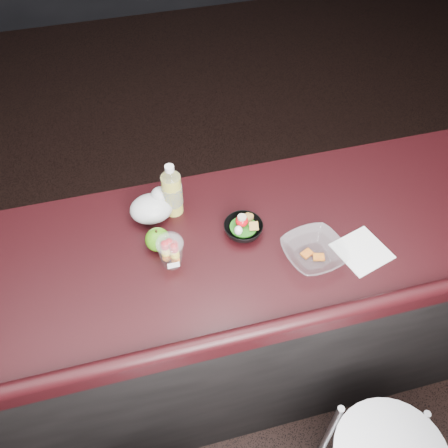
{
  "coord_description": "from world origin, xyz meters",
  "views": [
    {
      "loc": [
        -0.25,
        -0.71,
        2.36
      ],
      "look_at": [
        0.03,
        0.32,
        1.1
      ],
      "focal_mm": 40.0,
      "sensor_mm": 36.0,
      "label": 1
    }
  ],
  "objects_px": {
    "fruit_cup": "(170,251)",
    "green_apple": "(158,239)",
    "lemonade_bottle": "(172,193)",
    "takeout_bowl": "(314,252)",
    "snack_bowl": "(243,228)"
  },
  "relations": [
    {
      "from": "fruit_cup",
      "to": "green_apple",
      "type": "bearing_deg",
      "value": 112.17
    },
    {
      "from": "lemonade_bottle",
      "to": "takeout_bowl",
      "type": "relative_size",
      "value": 0.92
    },
    {
      "from": "snack_bowl",
      "to": "fruit_cup",
      "type": "bearing_deg",
      "value": -166.28
    },
    {
      "from": "fruit_cup",
      "to": "takeout_bowl",
      "type": "distance_m",
      "value": 0.47
    },
    {
      "from": "green_apple",
      "to": "fruit_cup",
      "type": "bearing_deg",
      "value": -67.83
    },
    {
      "from": "snack_bowl",
      "to": "takeout_bowl",
      "type": "relative_size",
      "value": 0.7
    },
    {
      "from": "lemonade_bottle",
      "to": "green_apple",
      "type": "height_order",
      "value": "lemonade_bottle"
    },
    {
      "from": "snack_bowl",
      "to": "takeout_bowl",
      "type": "height_order",
      "value": "snack_bowl"
    },
    {
      "from": "fruit_cup",
      "to": "green_apple",
      "type": "xyz_separation_m",
      "value": [
        -0.03,
        0.08,
        -0.03
      ]
    },
    {
      "from": "fruit_cup",
      "to": "green_apple",
      "type": "height_order",
      "value": "fruit_cup"
    },
    {
      "from": "fruit_cup",
      "to": "snack_bowl",
      "type": "distance_m",
      "value": 0.27
    },
    {
      "from": "snack_bowl",
      "to": "takeout_bowl",
      "type": "distance_m",
      "value": 0.25
    },
    {
      "from": "green_apple",
      "to": "snack_bowl",
      "type": "xyz_separation_m",
      "value": [
        0.29,
        -0.01,
        -0.01
      ]
    },
    {
      "from": "takeout_bowl",
      "to": "snack_bowl",
      "type": "bearing_deg",
      "value": 141.13
    },
    {
      "from": "takeout_bowl",
      "to": "lemonade_bottle",
      "type": "bearing_deg",
      "value": 141.81
    }
  ]
}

